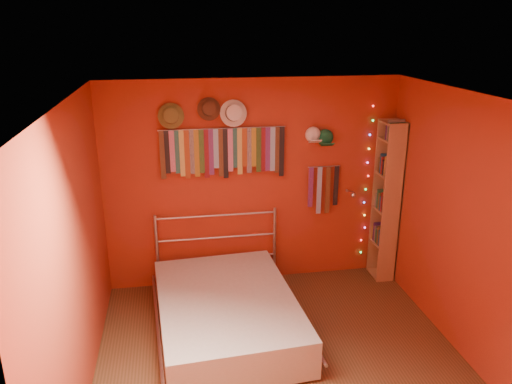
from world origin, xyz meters
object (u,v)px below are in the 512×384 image
reading_lamp (352,194)px  bed (227,313)px  bookshelf (389,201)px  tie_rack (223,150)px

reading_lamp → bed: reading_lamp is taller
bed → reading_lamp: bearing=25.1°
bookshelf → bed: bearing=-157.2°
bookshelf → bed: (-2.12, -0.89, -0.79)m
tie_rack → bed: size_ratio=0.71×
bookshelf → reading_lamp: bearing=178.5°
tie_rack → bookshelf: bookshelf is taller
reading_lamp → tie_rack: bearing=174.7°
reading_lamp → bookshelf: (0.48, -0.01, -0.11)m
reading_lamp → bookshelf: 0.49m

